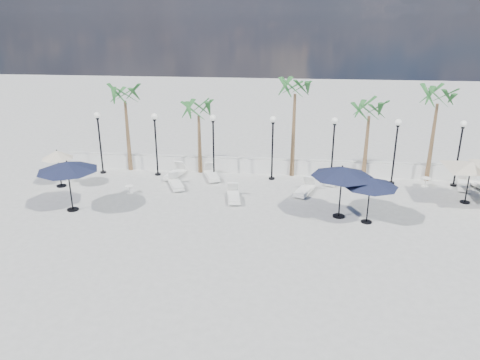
# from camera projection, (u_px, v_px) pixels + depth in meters

# --- Properties ---
(ground) EXTENTS (100.00, 100.00, 0.00)m
(ground) POSITION_uv_depth(u_px,v_px,m) (265.00, 226.00, 22.01)
(ground) COLOR #979893
(ground) RESTS_ON ground
(balustrade) EXTENTS (26.00, 0.30, 1.01)m
(balustrade) POSITION_uv_depth(u_px,v_px,m) (272.00, 166.00, 28.85)
(balustrade) COLOR silver
(balustrade) RESTS_ON ground
(lamppost_0) EXTENTS (0.36, 0.36, 3.84)m
(lamppost_0) POSITION_uv_depth(u_px,v_px,m) (99.00, 134.00, 28.29)
(lamppost_0) COLOR black
(lamppost_0) RESTS_ON ground
(lamppost_1) EXTENTS (0.36, 0.36, 3.84)m
(lamppost_1) POSITION_uv_depth(u_px,v_px,m) (156.00, 136.00, 27.93)
(lamppost_1) COLOR black
(lamppost_1) RESTS_ON ground
(lamppost_2) EXTENTS (0.36, 0.36, 3.84)m
(lamppost_2) POSITION_uv_depth(u_px,v_px,m) (213.00, 137.00, 27.58)
(lamppost_2) COLOR black
(lamppost_2) RESTS_ON ground
(lamppost_3) EXTENTS (0.36, 0.36, 3.84)m
(lamppost_3) POSITION_uv_depth(u_px,v_px,m) (273.00, 139.00, 27.22)
(lamppost_3) COLOR black
(lamppost_3) RESTS_ON ground
(lamppost_4) EXTENTS (0.36, 0.36, 3.84)m
(lamppost_4) POSITION_uv_depth(u_px,v_px,m) (333.00, 141.00, 26.87)
(lamppost_4) COLOR black
(lamppost_4) RESTS_ON ground
(lamppost_5) EXTENTS (0.36, 0.36, 3.84)m
(lamppost_5) POSITION_uv_depth(u_px,v_px,m) (396.00, 142.00, 26.51)
(lamppost_5) COLOR black
(lamppost_5) RESTS_ON ground
(lamppost_6) EXTENTS (0.36, 0.36, 3.84)m
(lamppost_6) POSITION_uv_depth(u_px,v_px,m) (460.00, 144.00, 26.16)
(lamppost_6) COLOR black
(lamppost_6) RESTS_ON ground
(palm_0) EXTENTS (2.60, 2.60, 5.50)m
(palm_0) POSITION_uv_depth(u_px,v_px,m) (125.00, 99.00, 28.18)
(palm_0) COLOR brown
(palm_0) RESTS_ON ground
(palm_1) EXTENTS (2.60, 2.60, 4.70)m
(palm_1) POSITION_uv_depth(u_px,v_px,m) (199.00, 113.00, 27.99)
(palm_1) COLOR brown
(palm_1) RESTS_ON ground
(palm_2) EXTENTS (2.60, 2.60, 6.10)m
(palm_2) POSITION_uv_depth(u_px,v_px,m) (295.00, 92.00, 26.95)
(palm_2) COLOR brown
(palm_2) RESTS_ON ground
(palm_3) EXTENTS (2.60, 2.60, 4.90)m
(palm_3) POSITION_uv_depth(u_px,v_px,m) (369.00, 114.00, 26.91)
(palm_3) COLOR brown
(palm_3) RESTS_ON ground
(palm_4) EXTENTS (2.60, 2.60, 5.70)m
(palm_4) POSITION_uv_depth(u_px,v_px,m) (438.00, 101.00, 26.27)
(palm_4) COLOR brown
(palm_4) RESTS_ON ground
(lounger_0) EXTENTS (1.03, 2.07, 0.74)m
(lounger_0) POSITION_uv_depth(u_px,v_px,m) (175.00, 173.00, 28.33)
(lounger_0) COLOR white
(lounger_0) RESTS_ON ground
(lounger_1) EXTENTS (1.32, 1.97, 0.71)m
(lounger_1) POSITION_uv_depth(u_px,v_px,m) (176.00, 184.00, 26.68)
(lounger_1) COLOR white
(lounger_1) RESTS_ON ground
(lounger_2) EXTENTS (1.30, 2.12, 0.76)m
(lounger_2) POSITION_uv_depth(u_px,v_px,m) (212.00, 174.00, 28.10)
(lounger_2) COLOR white
(lounger_2) RESTS_ON ground
(lounger_3) EXTENTS (1.30, 2.08, 0.74)m
(lounger_3) POSITION_uv_depth(u_px,v_px,m) (304.00, 189.00, 25.79)
(lounger_3) COLOR white
(lounger_3) RESTS_ON ground
(lounger_4) EXTENTS (0.94, 1.97, 0.71)m
(lounger_4) POSITION_uv_depth(u_px,v_px,m) (234.00, 196.00, 24.91)
(lounger_4) COLOR white
(lounger_4) RESTS_ON ground
(lounger_5) EXTENTS (0.95, 1.75, 0.62)m
(lounger_5) POSITION_uv_depth(u_px,v_px,m) (358.00, 181.00, 27.12)
(lounger_5) COLOR white
(lounger_5) RESTS_ON ground
(lounger_6) EXTENTS (1.20, 2.11, 0.75)m
(lounger_6) POSITION_uv_depth(u_px,v_px,m) (464.00, 184.00, 26.62)
(lounger_6) COLOR white
(lounger_6) RESTS_ON ground
(lounger_7) EXTENTS (1.15, 1.82, 0.65)m
(lounger_7) POSITION_uv_depth(u_px,v_px,m) (334.00, 180.00, 27.37)
(lounger_7) COLOR white
(lounger_7) RESTS_ON ground
(side_table_0) EXTENTS (0.59, 0.59, 0.57)m
(side_table_0) POSITION_uv_depth(u_px,v_px,m) (66.00, 177.00, 27.48)
(side_table_0) COLOR white
(side_table_0) RESTS_ON ground
(side_table_1) EXTENTS (0.45, 0.45, 0.44)m
(side_table_1) POSITION_uv_depth(u_px,v_px,m) (130.00, 189.00, 25.83)
(side_table_1) COLOR white
(side_table_1) RESTS_ON ground
(side_table_2) EXTENTS (0.55, 0.55, 0.53)m
(side_table_2) POSITION_uv_depth(u_px,v_px,m) (426.00, 181.00, 26.77)
(side_table_2) COLOR white
(side_table_2) RESTS_ON ground
(parasol_navy_left) EXTENTS (3.00, 3.00, 2.65)m
(parasol_navy_left) POSITION_uv_depth(u_px,v_px,m) (67.00, 166.00, 22.96)
(parasol_navy_left) COLOR black
(parasol_navy_left) RESTS_ON ground
(parasol_navy_mid) EXTENTS (2.61, 2.61, 2.34)m
(parasol_navy_mid) POSITION_uv_depth(u_px,v_px,m) (370.00, 182.00, 21.69)
(parasol_navy_mid) COLOR black
(parasol_navy_mid) RESTS_ON ground
(parasol_navy_right) EXTENTS (2.97, 2.97, 2.66)m
(parasol_navy_right) POSITION_uv_depth(u_px,v_px,m) (342.00, 172.00, 22.20)
(parasol_navy_right) COLOR black
(parasol_navy_right) RESTS_ON ground
(parasol_cream_sq_a) EXTENTS (4.95, 4.95, 2.43)m
(parasol_cream_sq_a) POSITION_uv_depth(u_px,v_px,m) (472.00, 162.00, 23.90)
(parasol_cream_sq_a) COLOR black
(parasol_cream_sq_a) RESTS_ON ground
(parasol_cream_small) EXTENTS (1.79, 1.79, 2.20)m
(parasol_cream_small) POSITION_uv_depth(u_px,v_px,m) (57.00, 155.00, 26.30)
(parasol_cream_small) COLOR black
(parasol_cream_small) RESTS_ON ground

